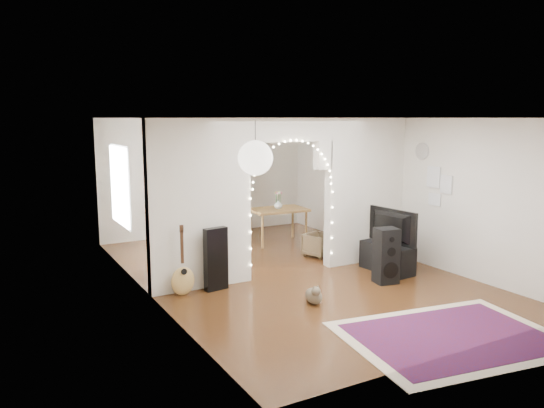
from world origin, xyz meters
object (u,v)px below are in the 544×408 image
dining_chair_left (228,248)px  acoustic_guitar (183,270)px  bookcase (223,205)px  dining_chair_right (318,245)px  floor_speaker (386,256)px  media_console (387,258)px  dining_table (278,212)px

dining_chair_left → acoustic_guitar: bearing=-110.6°
bookcase → dining_chair_right: bearing=-81.5°
dining_chair_left → floor_speaker: bearing=-30.4°
media_console → dining_chair_left: dining_chair_left is taller
acoustic_guitar → dining_table: size_ratio=0.75×
media_console → dining_table: size_ratio=0.80×
acoustic_guitar → media_console: (3.61, -0.53, -0.16)m
bookcase → dining_chair_left: bookcase is taller
media_console → dining_chair_right: 1.55m
bookcase → dining_table: bearing=-71.9°
bookcase → dining_chair_left: size_ratio=2.30×
dining_table → media_console: bearing=-74.3°
floor_speaker → dining_chair_left: floor_speaker is taller
dining_chair_right → media_console: bearing=-92.6°
dining_chair_left → bookcase: bearing=92.3°
floor_speaker → dining_table: (-0.13, 3.36, 0.22)m
media_console → dining_chair_right: media_console is taller
floor_speaker → bookcase: bearing=110.1°
acoustic_guitar → dining_table: 3.82m
media_console → dining_chair_right: bearing=102.4°
acoustic_guitar → dining_chair_right: acoustic_guitar is taller
bookcase → dining_table: (0.68, -1.42, 0.01)m
floor_speaker → media_console: bearing=57.6°
dining_table → dining_chair_left: dining_table is taller
acoustic_guitar → dining_table: bearing=34.0°
dining_table → bookcase: bearing=119.5°
dining_chair_left → dining_chair_right: dining_chair_left is taller
acoustic_guitar → dining_chair_left: size_ratio=1.59×
floor_speaker → dining_chair_left: 3.01m
floor_speaker → dining_chair_right: 1.99m
acoustic_guitar → floor_speaker: 3.31m
dining_chair_left → dining_table: bearing=53.6°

